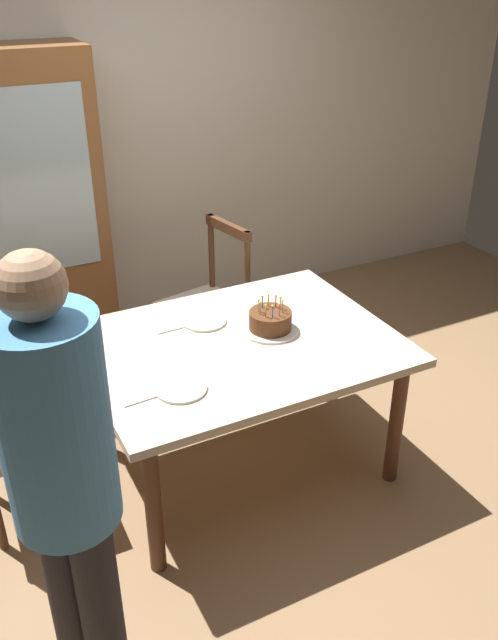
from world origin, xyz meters
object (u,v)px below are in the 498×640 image
chair_spindle_back (207,306)px  person_celebrant (64,478)px  plate_near_celebrant (181,388)px  dining_table (240,356)px  birthday_cake (270,322)px  plate_far_side (204,321)px  china_cabinet (8,219)px

chair_spindle_back → person_celebrant: bearing=-125.1°
plate_near_celebrant → chair_spindle_back: 1.30m
dining_table → birthday_cake: bearing=7.7°
chair_spindle_back → plate_far_side: bearing=-114.3°
person_celebrant → birthday_cake: bearing=36.4°
plate_far_side → china_cabinet: (-0.68, 1.31, 0.22)m
chair_spindle_back → person_celebrant: 2.15m
dining_table → plate_far_side: bearing=106.2°
birthday_cake → china_cabinet: (-0.93, 1.53, 0.18)m
dining_table → china_cabinet: china_cabinet is taller
person_celebrant → plate_far_side: bearing=49.6°
dining_table → china_cabinet: bearing=115.7°
chair_spindle_back → plate_near_celebrant: bearing=-118.4°
plate_far_side → birthday_cake: bearing=-41.8°
dining_table → chair_spindle_back: chair_spindle_back is taller
dining_table → plate_near_celebrant: (-0.39, -0.25, 0.09)m
birthday_cake → plate_near_celebrant: 0.63m
plate_far_side → dining_table: bearing=-73.8°
dining_table → birthday_cake: birthday_cake is taller
dining_table → china_cabinet: 1.76m
plate_near_celebrant → person_celebrant: bearing=-135.4°
china_cabinet → plate_near_celebrant: bearing=-78.8°
dining_table → plate_far_side: plate_far_side is taller
birthday_cake → plate_far_side: size_ratio=1.27×
birthday_cake → chair_spindle_back: 0.91m
plate_near_celebrant → chair_spindle_back: (0.61, 1.12, -0.28)m
person_celebrant → plate_near_celebrant: bearing=44.6°
chair_spindle_back → birthday_cake: bearing=-92.4°
birthday_cake → chair_spindle_back: bearing=87.6°
person_celebrant → chair_spindle_back: bearing=54.9°
dining_table → birthday_cake: size_ratio=5.11×
chair_spindle_back → person_celebrant: size_ratio=0.56×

